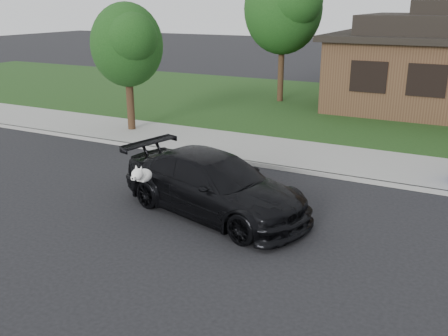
% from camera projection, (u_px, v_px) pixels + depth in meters
% --- Properties ---
extents(ground, '(120.00, 120.00, 0.00)m').
position_uv_depth(ground, '(261.00, 219.00, 11.31)').
color(ground, black).
rests_on(ground, ground).
extents(sidewalk, '(60.00, 3.00, 0.12)m').
position_uv_depth(sidewalk, '(323.00, 158.00, 15.53)').
color(sidewalk, gray).
rests_on(sidewalk, ground).
extents(curb, '(60.00, 0.12, 0.12)m').
position_uv_depth(curb, '(309.00, 172.00, 14.26)').
color(curb, gray).
rests_on(curb, ground).
extents(lawn, '(60.00, 13.00, 0.13)m').
position_uv_depth(lawn, '(374.00, 111.00, 22.29)').
color(lawn, '#193814').
rests_on(lawn, ground).
extents(sedan, '(5.14, 3.10, 1.40)m').
position_uv_depth(sedan, '(214.00, 185.00, 11.44)').
color(sedan, black).
rests_on(sedan, ground).
extents(tree_0, '(3.78, 3.60, 6.34)m').
position_uv_depth(tree_0, '(286.00, 7.00, 22.66)').
color(tree_0, '#332114').
rests_on(tree_0, ground).
extents(tree_2, '(2.73, 2.60, 4.59)m').
position_uv_depth(tree_2, '(128.00, 44.00, 17.78)').
color(tree_2, '#332114').
rests_on(tree_2, ground).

